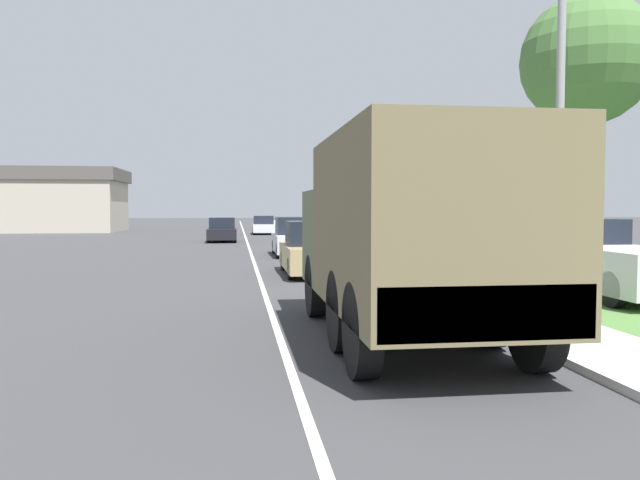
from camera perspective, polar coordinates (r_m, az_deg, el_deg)
The scene contains 13 objects.
ground_plane at distance 38.03m, azimuth -6.67°, elevation -0.21°, with size 180.00×180.00×0.00m, color #38383A.
lane_centre_stripe at distance 38.03m, azimuth -6.67°, elevation -0.20°, with size 0.12×120.00×0.00m.
sidewalk_right at distance 38.37m, azimuth 0.06°, elevation -0.07°, with size 1.80×120.00×0.12m.
grass_strip_right at distance 39.21m, azimuth 6.44°, elevation -0.09°, with size 7.00×120.00×0.02m.
military_truck at distance 9.73m, azimuth 8.14°, elevation 0.79°, with size 2.56×6.65×3.15m.
car_nearest_ahead at distance 19.63m, azimuth -0.49°, elevation -0.97°, with size 1.93×4.33×1.67m.
car_second_ahead at distance 27.38m, azimuth -2.24°, elevation 0.15°, with size 1.90×4.25×1.69m.
car_third_ahead at distance 38.92m, azimuth -8.93°, elevation 0.84°, with size 1.76×3.96×1.49m.
car_fourth_ahead at distance 49.47m, azimuth -5.19°, elevation 1.29°, with size 1.74×3.91×1.45m.
pickup_truck at distance 16.51m, azimuth 24.13°, elevation -1.59°, with size 2.07×5.32×1.80m.
lamp_post at distance 11.57m, azimuth 20.32°, elevation 15.87°, with size 1.69×0.24×7.82m.
tree_mid_right at distance 21.09m, azimuth 23.20°, elevation 14.79°, with size 3.92×3.92×8.48m.
building_distant at distance 60.48m, azimuth -25.48°, elevation 3.33°, with size 16.96×9.24×5.48m.
Camera 1 is at (-0.69, 2.04, 2.10)m, focal length 35.00 mm.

